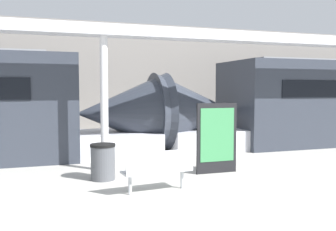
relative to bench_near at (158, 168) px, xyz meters
name	(u,v)px	position (x,y,z in m)	size (l,w,h in m)	color
ground_plane	(208,210)	(0.48, -1.34, -0.51)	(60.00, 60.00, 0.00)	#B2AFA8
station_wall	(106,80)	(0.48, 9.34, 1.99)	(56.00, 0.20, 5.00)	gray
bench_near	(158,168)	(0.00, 0.00, 0.00)	(1.48, 0.60, 0.86)	#ADB2B7
trash_bin	(103,162)	(-0.90, 1.44, -0.09)	(0.58, 0.58, 0.83)	#4C4F54
poster_board	(217,138)	(1.89, 1.24, 0.38)	(1.06, 0.07, 1.74)	black
support_column_near	(104,104)	(-0.71, 2.39, 1.20)	(0.20, 0.20, 3.41)	silver
canopy_beam	(103,30)	(-0.71, 2.39, 3.05)	(28.00, 0.60, 0.28)	#B7B7BC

